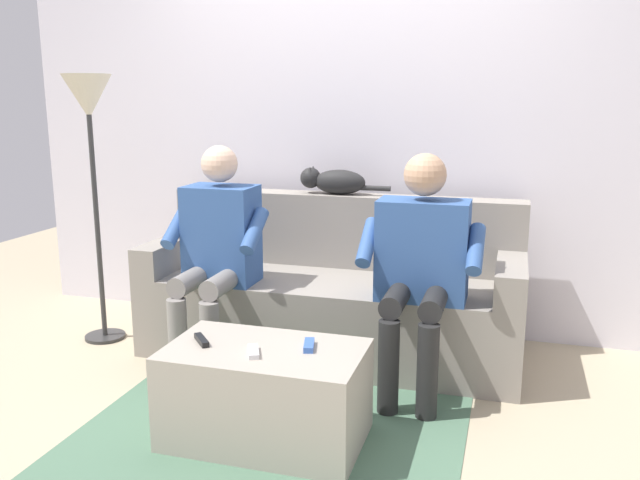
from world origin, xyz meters
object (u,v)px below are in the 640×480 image
object	(u,v)px
floor_lamp	(89,118)
person_left_seated	(421,259)
cat_on_backrest	(334,181)
couch	(333,297)
coffee_table	(266,394)
remote_white	(253,352)
remote_black	(202,340)
remote_blue	(309,345)
person_right_seated	(217,244)

from	to	relation	value
floor_lamp	person_left_seated	bearing A→B (deg)	175.41
person_left_seated	cat_on_backrest	xyz separation A→B (m)	(0.61, -0.62, 0.29)
couch	cat_on_backrest	distance (m)	0.69
coffee_table	cat_on_backrest	distance (m)	1.52
cat_on_backrest	remote_white	size ratio (longest dim) A/B	4.19
person_left_seated	remote_black	distance (m)	1.13
coffee_table	cat_on_backrest	xyz separation A→B (m)	(0.07, -1.32, 0.75)
remote_black	person_left_seated	bearing A→B (deg)	-90.39
person_left_seated	floor_lamp	xyz separation A→B (m)	(1.94, -0.16, 0.66)
person_left_seated	remote_white	xyz separation A→B (m)	(0.57, 0.78, -0.25)
remote_blue	cat_on_backrest	bearing A→B (deg)	176.57
person_right_seated	cat_on_backrest	world-z (taller)	person_right_seated
coffee_table	person_right_seated	xyz separation A→B (m)	(0.55, -0.71, 0.47)
remote_black	person_right_seated	bearing A→B (deg)	-21.70
person_right_seated	remote_black	xyz separation A→B (m)	(-0.26, 0.73, -0.25)
person_left_seated	floor_lamp	size ratio (longest dim) A/B	0.75
person_right_seated	remote_white	world-z (taller)	person_right_seated
remote_black	floor_lamp	bearing A→B (deg)	10.00
couch	coffee_table	size ratio (longest dim) A/B	2.54
coffee_table	floor_lamp	distance (m)	1.98
remote_blue	floor_lamp	xyz separation A→B (m)	(1.57, -0.81, 0.90)
coffee_table	remote_black	world-z (taller)	remote_black
person_left_seated	remote_white	size ratio (longest dim) A/B	9.05
remote_blue	floor_lamp	distance (m)	1.98
cat_on_backrest	coffee_table	bearing A→B (deg)	92.84
remote_white	floor_lamp	size ratio (longest dim) A/B	0.08
couch	coffee_table	bearing A→B (deg)	90.00
couch	cat_on_backrest	world-z (taller)	cat_on_backrest
couch	person_left_seated	world-z (taller)	person_left_seated
couch	person_left_seated	distance (m)	0.75
couch	floor_lamp	world-z (taller)	floor_lamp
cat_on_backrest	remote_black	distance (m)	1.46
person_left_seated	remote_white	distance (m)	0.99
couch	cat_on_backrest	bearing A→B (deg)	-74.47
person_left_seated	floor_lamp	world-z (taller)	floor_lamp
person_right_seated	remote_white	distance (m)	0.98
person_right_seated	floor_lamp	world-z (taller)	floor_lamp
person_right_seated	cat_on_backrest	distance (m)	0.83
person_right_seated	cat_on_backrest	size ratio (longest dim) A/B	2.19
remote_white	floor_lamp	distance (m)	1.89
remote_black	remote_white	xyz separation A→B (m)	(-0.26, 0.05, -0.00)
remote_blue	floor_lamp	world-z (taller)	floor_lamp
coffee_table	remote_black	distance (m)	0.36
person_right_seated	floor_lamp	distance (m)	1.08
person_right_seated	cat_on_backrest	bearing A→B (deg)	-128.19
person_left_seated	remote_blue	world-z (taller)	person_left_seated
person_left_seated	floor_lamp	bearing A→B (deg)	-4.59
remote_white	person_left_seated	bearing A→B (deg)	119.45
remote_white	floor_lamp	world-z (taller)	floor_lamp
couch	remote_white	world-z (taller)	couch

